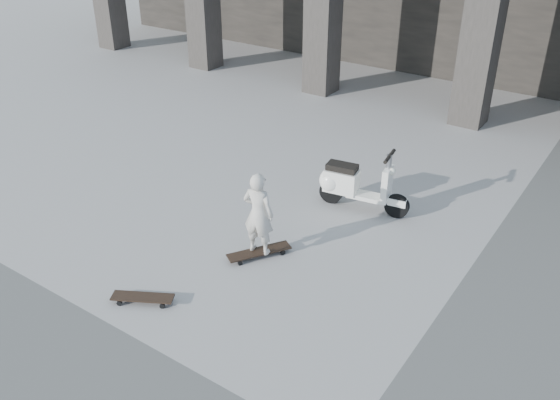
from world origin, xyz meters
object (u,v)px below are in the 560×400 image
Objects in this scene: longboard at (259,252)px; skateboard_spare at (143,298)px; scooter at (349,183)px; child at (258,214)px.

skateboard_spare is (-0.58, -1.60, -0.00)m from longboard.
longboard is 0.60× the size of scooter.
child reaches higher than skateboard_spare.
child is at bearing -57.87° from longboard.
longboard is 0.60m from child.
longboard is at bearing -9.77° from child.
longboard is 0.73× the size of child.
longboard is 1.14× the size of skateboard_spare.
child is 1.95m from scooter.
child is 0.82× the size of scooter.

